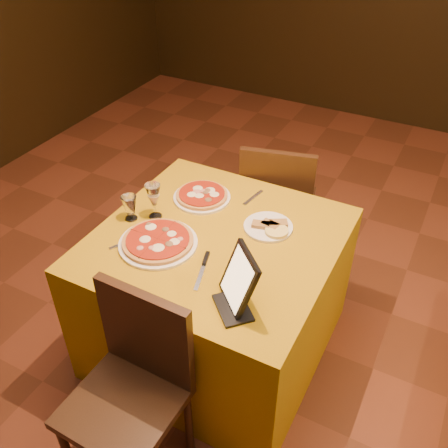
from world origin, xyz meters
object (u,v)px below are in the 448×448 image
at_px(main_table, 217,294).
at_px(chair_main_near, 123,406).
at_px(pizza_far, 202,196).
at_px(water_glass, 130,208).
at_px(pizza_near, 158,242).
at_px(tablet, 239,279).
at_px(wine_glass, 154,201).
at_px(chair_main_far, 279,203).

distance_m(main_table, chair_main_near, 0.79).
xyz_separation_m(pizza_far, water_glass, (-0.22, -0.32, 0.05)).
height_order(pizza_near, tablet, tablet).
xyz_separation_m(pizza_far, wine_glass, (-0.12, -0.25, 0.08)).
bearing_deg(water_glass, wine_glass, 36.02).
bearing_deg(chair_main_near, pizza_far, 103.32).
distance_m(main_table, pizza_far, 0.51).
relative_size(pizza_near, pizza_far, 1.22).
distance_m(wine_glass, tablet, 0.70).
distance_m(chair_main_near, water_glass, 0.92).
xyz_separation_m(chair_main_far, wine_glass, (-0.35, -0.80, 0.39)).
relative_size(chair_main_near, tablet, 3.73).
relative_size(main_table, chair_main_far, 1.21).
xyz_separation_m(pizza_near, tablet, (0.49, -0.15, 0.10)).
xyz_separation_m(chair_main_far, pizza_far, (-0.22, -0.55, 0.31)).
xyz_separation_m(main_table, wine_glass, (-0.35, 0.00, 0.47)).
bearing_deg(water_glass, tablet, -19.53).
height_order(pizza_near, pizza_far, same).
bearing_deg(chair_main_near, tablet, 60.75).
height_order(chair_main_near, water_glass, chair_main_near).
distance_m(main_table, wine_glass, 0.58).
distance_m(chair_main_far, pizza_far, 0.67).
height_order(main_table, wine_glass, wine_glass).
relative_size(chair_main_near, pizza_near, 2.50).
xyz_separation_m(main_table, chair_main_near, (0.00, -0.78, 0.08)).
xyz_separation_m(chair_main_near, pizza_near, (-0.21, 0.61, 0.31)).
height_order(main_table, pizza_near, pizza_near).
distance_m(pizza_near, tablet, 0.52).
height_order(main_table, water_glass, water_glass).
distance_m(chair_main_far, pizza_near, 1.05).
bearing_deg(main_table, water_glass, -171.54).
bearing_deg(pizza_far, pizza_near, -88.91).
bearing_deg(main_table, tablet, -49.45).
relative_size(wine_glass, tablet, 0.78).
relative_size(wine_glass, water_glass, 1.46).
bearing_deg(main_table, chair_main_near, -90.00).
xyz_separation_m(pizza_near, water_glass, (-0.23, 0.11, 0.05)).
relative_size(main_table, tablet, 4.51).
bearing_deg(wine_glass, tablet, -27.59).
distance_m(chair_main_near, chair_main_far, 1.59).
xyz_separation_m(wine_glass, water_glass, (-0.10, -0.07, -0.03)).
distance_m(chair_main_far, wine_glass, 0.95).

